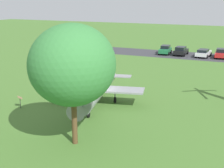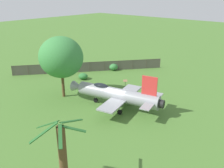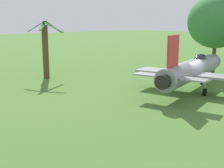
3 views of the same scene
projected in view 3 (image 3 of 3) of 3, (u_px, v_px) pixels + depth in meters
name	position (u px, v px, depth m)	size (l,w,h in m)	color
ground_plane	(190.00, 91.00, 25.18)	(200.00, 200.00, 0.00)	#47722D
display_jet	(192.00, 69.00, 25.12)	(12.44, 8.89, 4.73)	gray
shade_tree	(216.00, 21.00, 30.83)	(6.05, 5.63, 8.28)	brown
palm_tree	(46.00, 50.00, 29.85)	(3.59, 4.30, 5.62)	brown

